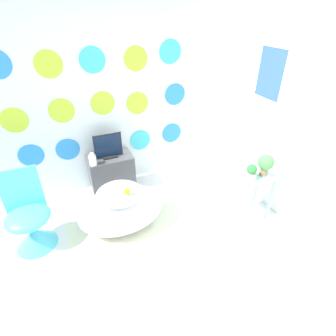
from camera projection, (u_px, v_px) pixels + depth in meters
ground_plane at (170, 313)px, 2.20m from camera, size 12.00×12.00×0.00m
wall_back_dotted at (99, 92)px, 3.12m from camera, size 4.39×0.05×2.60m
wall_right at (275, 99)px, 2.87m from camera, size 0.06×3.07×2.60m
rug at (130, 234)px, 2.94m from camera, size 1.34×0.88×0.01m
bathtub at (121, 210)px, 2.90m from camera, size 0.95×0.60×0.51m
rubber_duck at (127, 191)px, 2.72m from camera, size 0.07×0.08×0.08m
chair at (31, 225)px, 2.69m from camera, size 0.44×0.44×0.85m
tv_cabinet at (112, 174)px, 3.51m from camera, size 0.57×0.32×0.51m
tv at (108, 147)px, 3.29m from camera, size 0.35×0.12×0.32m
vase at (93, 160)px, 3.17m from camera, size 0.09×0.09×0.16m
side_table at (254, 186)px, 2.97m from camera, size 0.41×0.29×0.58m
potted_plant_left at (251, 172)px, 2.81m from camera, size 0.12×0.12×0.18m
potted_plant_right at (266, 163)px, 2.84m from camera, size 0.17×0.17×0.25m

